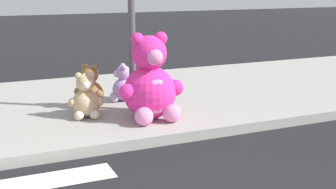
{
  "coord_description": "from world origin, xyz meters",
  "views": [
    {
      "loc": [
        -1.37,
        -2.39,
        2.15
      ],
      "look_at": [
        1.26,
        3.6,
        0.55
      ],
      "focal_mm": 49.29,
      "sensor_mm": 36.0,
      "label": 1
    }
  ],
  "objects_px": {
    "plush_pink_large": "(151,85)",
    "plush_lavender": "(123,86)",
    "plush_tan": "(86,99)",
    "sign_pole": "(131,2)",
    "plush_brown": "(90,90)"
  },
  "relations": [
    {
      "from": "plush_pink_large",
      "to": "plush_lavender",
      "type": "bearing_deg",
      "value": 91.99
    },
    {
      "from": "sign_pole",
      "to": "plush_pink_large",
      "type": "relative_size",
      "value": 2.47
    },
    {
      "from": "sign_pole",
      "to": "plush_brown",
      "type": "xyz_separation_m",
      "value": [
        -0.6,
        0.42,
        -1.41
      ]
    },
    {
      "from": "sign_pole",
      "to": "plush_pink_large",
      "type": "distance_m",
      "value": 1.32
    },
    {
      "from": "plush_lavender",
      "to": "plush_tan",
      "type": "height_order",
      "value": "plush_tan"
    },
    {
      "from": "sign_pole",
      "to": "plush_pink_large",
      "type": "height_order",
      "value": "sign_pole"
    },
    {
      "from": "plush_tan",
      "to": "plush_pink_large",
      "type": "bearing_deg",
      "value": -28.1
    },
    {
      "from": "plush_lavender",
      "to": "plush_tan",
      "type": "bearing_deg",
      "value": -137.73
    },
    {
      "from": "sign_pole",
      "to": "plush_tan",
      "type": "xyz_separation_m",
      "value": [
        -0.8,
        -0.12,
        -1.42
      ]
    },
    {
      "from": "plush_lavender",
      "to": "plush_tan",
      "type": "xyz_separation_m",
      "value": [
        -0.83,
        -0.75,
        0.02
      ]
    },
    {
      "from": "sign_pole",
      "to": "plush_brown",
      "type": "bearing_deg",
      "value": 145.19
    },
    {
      "from": "sign_pole",
      "to": "plush_tan",
      "type": "relative_size",
      "value": 4.63
    },
    {
      "from": "sign_pole",
      "to": "plush_brown",
      "type": "relative_size",
      "value": 4.49
    },
    {
      "from": "sign_pole",
      "to": "plush_pink_large",
      "type": "bearing_deg",
      "value": -82.98
    },
    {
      "from": "plush_lavender",
      "to": "plush_brown",
      "type": "distance_m",
      "value": 0.67
    }
  ]
}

